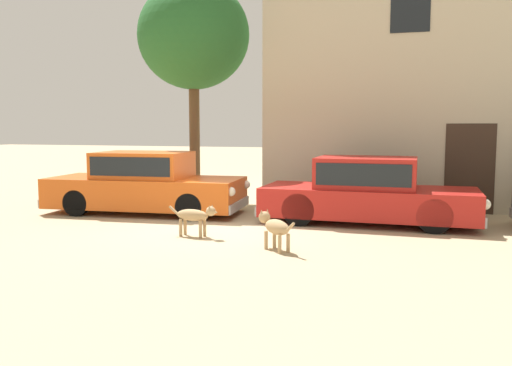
{
  "coord_description": "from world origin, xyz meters",
  "views": [
    {
      "loc": [
        3.82,
        -9.97,
        2.03
      ],
      "look_at": [
        0.84,
        0.2,
        0.9
      ],
      "focal_mm": 37.23,
      "sensor_mm": 36.0,
      "label": 1
    }
  ],
  "objects": [
    {
      "name": "stray_dog_tan",
      "position": [
        0.03,
        -1.03,
        0.39
      ],
      "size": [
        1.04,
        0.29,
        0.62
      ],
      "rotation": [
        0.0,
        0.0,
        6.15
      ],
      "color": "tan",
      "rests_on": "ground_plane"
    },
    {
      "name": "parked_sedan_nearest",
      "position": [
        -2.18,
        1.2,
        0.71
      ],
      "size": [
        4.75,
        2.06,
        1.44
      ],
      "rotation": [
        0.0,
        0.0,
        0.07
      ],
      "color": "#D15619",
      "rests_on": "ground_plane"
    },
    {
      "name": "ground_plane",
      "position": [
        0.0,
        0.0,
        0.0
      ],
      "size": [
        80.0,
        80.0,
        0.0
      ],
      "primitive_type": "plane",
      "color": "tan"
    },
    {
      "name": "parked_sedan_second",
      "position": [
        2.96,
        1.31,
        0.69
      ],
      "size": [
        4.58,
        1.77,
        1.39
      ],
      "rotation": [
        0.0,
        0.0,
        -0.02
      ],
      "color": "#AD1E19",
      "rests_on": "ground_plane"
    },
    {
      "name": "stray_dog_spotted",
      "position": [
        1.69,
        -1.63,
        0.4
      ],
      "size": [
        0.8,
        0.7,
        0.64
      ],
      "rotation": [
        0.0,
        0.0,
        2.44
      ],
      "color": "tan",
      "rests_on": "ground_plane"
    },
    {
      "name": "acacia_tree_left",
      "position": [
        -1.81,
        3.33,
        4.4
      ],
      "size": [
        2.99,
        2.69,
        5.85
      ],
      "color": "brown",
      "rests_on": "ground_plane"
    }
  ]
}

